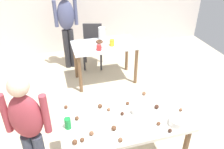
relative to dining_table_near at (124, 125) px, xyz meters
name	(u,v)px	position (x,y,z in m)	size (l,w,h in m)	color
ground_plane	(116,149)	(0.00, 0.24, -0.65)	(6.40, 6.40, 0.00)	beige
dining_table_near	(124,125)	(0.00, 0.00, 0.00)	(1.36, 0.72, 0.75)	silver
dining_table_far	(105,50)	(0.29, 1.91, -0.02)	(1.14, 0.63, 0.75)	silver
chair_far_table	(93,43)	(0.20, 2.58, -0.16)	(0.49, 0.49, 0.87)	#2D2D33
person_girl_near	(29,127)	(-0.96, 0.05, 0.19)	(0.45, 0.29, 1.41)	#383D4C
person_adult_far	(66,22)	(-0.28, 2.62, 0.33)	(0.45, 0.22, 1.62)	#28282D
mixing_bowl	(178,122)	(0.50, -0.24, 0.14)	(0.18, 0.18, 0.08)	white
soda_can	(68,123)	(-0.59, 0.02, 0.16)	(0.07, 0.07, 0.12)	#198438
fork_near	(80,130)	(-0.48, -0.04, 0.10)	(0.17, 0.02, 0.01)	silver
cup_near_0	(136,110)	(0.15, 0.03, 0.15)	(0.08, 0.08, 0.11)	white
cake_ball_0	(120,140)	(-0.14, -0.30, 0.12)	(0.05, 0.05, 0.05)	brown
cake_ball_1	(122,113)	(0.00, 0.06, 0.12)	(0.04, 0.04, 0.04)	#3D2319
cake_ball_2	(144,93)	(0.37, 0.33, 0.12)	(0.05, 0.05, 0.05)	brown
cake_ball_3	(77,118)	(-0.48, 0.12, 0.12)	(0.04, 0.04, 0.04)	brown
cake_ball_4	(66,107)	(-0.57, 0.33, 0.12)	(0.04, 0.04, 0.04)	brown
cake_ball_5	(157,107)	(0.40, 0.05, 0.12)	(0.05, 0.05, 0.05)	#3D2319
cake_ball_6	(82,140)	(-0.48, -0.19, 0.12)	(0.04, 0.04, 0.04)	brown
cake_ball_7	(114,128)	(-0.15, -0.13, 0.12)	(0.05, 0.05, 0.05)	brown
cake_ball_8	(92,133)	(-0.38, -0.14, 0.12)	(0.05, 0.05, 0.05)	brown
cake_ball_9	(128,103)	(0.11, 0.21, 0.12)	(0.04, 0.04, 0.04)	brown
cake_ball_10	(170,131)	(0.37, -0.32, 0.12)	(0.04, 0.04, 0.04)	#3D2319
cake_ball_11	(100,106)	(-0.20, 0.24, 0.12)	(0.05, 0.05, 0.05)	brown
cake_ball_12	(75,142)	(-0.55, -0.21, 0.12)	(0.05, 0.05, 0.05)	brown
cake_ball_13	(109,110)	(-0.12, 0.16, 0.12)	(0.04, 0.04, 0.04)	brown
cake_ball_14	(181,110)	(0.64, -0.06, 0.12)	(0.04, 0.04, 0.04)	brown
cake_ball_15	(159,123)	(0.31, -0.19, 0.12)	(0.04, 0.04, 0.04)	brown
pitcher_far	(102,33)	(0.30, 2.15, 0.21)	(0.12, 0.12, 0.22)	white
cup_far_0	(112,43)	(0.39, 1.81, 0.15)	(0.09, 0.09, 0.11)	yellow
cup_far_1	(99,48)	(0.13, 1.70, 0.14)	(0.09, 0.09, 0.09)	red
donut_far_0	(91,45)	(0.03, 1.91, 0.11)	(0.11, 0.11, 0.03)	white
donut_far_1	(103,46)	(0.24, 1.82, 0.12)	(0.13, 0.13, 0.04)	white
donut_far_2	(99,42)	(0.21, 2.00, 0.12)	(0.13, 0.13, 0.04)	brown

